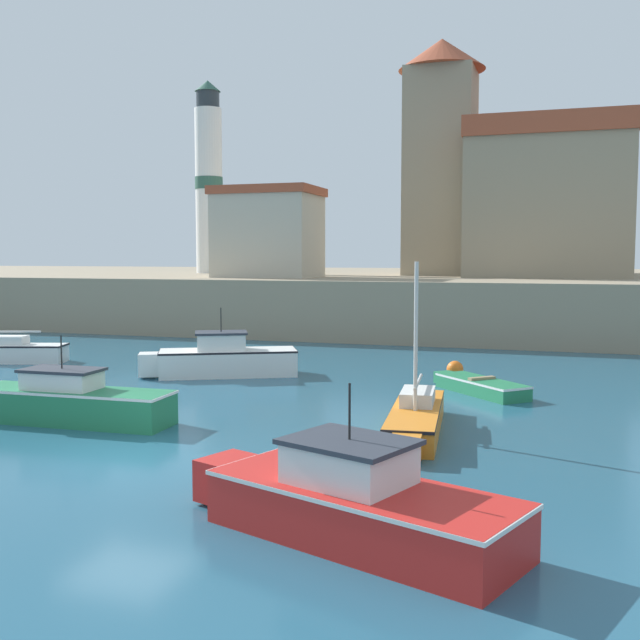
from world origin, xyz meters
name	(u,v)px	position (x,y,z in m)	size (l,w,h in m)	color
ground_plane	(127,462)	(0.00, 0.00, 0.00)	(200.00, 200.00, 0.00)	#235670
quay_seawall	(437,294)	(0.00, 42.51, 1.59)	(120.00, 40.00, 3.18)	gray
sailboat_orange_2	(416,417)	(5.50, 4.65, 0.41)	(1.77, 5.81, 4.35)	orange
motorboat_green_4	(66,401)	(-3.68, 2.89, 0.57)	(6.27, 1.64, 2.36)	#237A4C
motorboat_white_5	(223,359)	(-3.04, 11.35, 0.63)	(5.77, 3.78, 2.56)	white
dinghy_green_6	(479,385)	(6.47, 10.67, 0.26)	(3.46, 3.56, 0.55)	#237A4C
motorboat_red_7	(352,501)	(5.85, -2.71, 0.59)	(6.09, 3.58, 2.49)	red
mooring_buoy	(455,369)	(5.27, 13.60, 0.31)	(0.62, 0.62, 0.62)	orange
church	(530,195)	(6.78, 37.83, 8.48)	(14.43, 16.66, 15.28)	gray
lighthouse	(209,180)	(-16.00, 36.55, 9.99)	(2.04, 2.04, 14.00)	silver
harbor_shed_near_wharf	(268,232)	(-8.00, 28.30, 5.89)	(6.10, 4.63, 5.39)	#BCB29E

